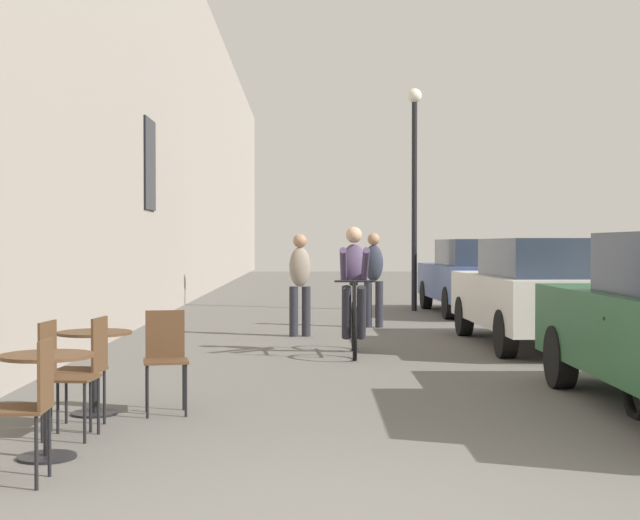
{
  "coord_description": "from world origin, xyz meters",
  "views": [
    {
      "loc": [
        -0.27,
        -4.69,
        1.48
      ],
      "look_at": [
        -0.02,
        10.77,
        1.2
      ],
      "focal_mm": 51.21,
      "sensor_mm": 36.0,
      "label": 1
    }
  ],
  "objects_px": {
    "pedestrian_near": "(300,279)",
    "cafe_table_mid": "(95,354)",
    "parked_car_third": "(477,275)",
    "cafe_table_near": "(47,383)",
    "cafe_chair_mid_toward_street": "(87,364)",
    "street_lamp": "(414,170)",
    "cafe_chair_near_toward_street": "(29,400)",
    "pedestrian_mid": "(374,274)",
    "cafe_chair_mid_toward_wall": "(166,354)",
    "cafe_chair_near_toward_wall": "(61,370)",
    "parked_car_second": "(541,291)",
    "cyclist_on_bicycle": "(354,294)"
  },
  "relations": [
    {
      "from": "pedestrian_near",
      "to": "pedestrian_mid",
      "type": "xyz_separation_m",
      "value": [
        1.29,
        1.55,
        0.02
      ]
    },
    {
      "from": "cafe_chair_near_toward_wall",
      "to": "cafe_chair_mid_toward_street",
      "type": "distance_m",
      "value": 0.4
    },
    {
      "from": "cafe_chair_near_toward_wall",
      "to": "pedestrian_near",
      "type": "distance_m",
      "value": 7.82
    },
    {
      "from": "cafe_chair_mid_toward_wall",
      "to": "cyclist_on_bicycle",
      "type": "xyz_separation_m",
      "value": [
        1.88,
        4.25,
        0.29
      ]
    },
    {
      "from": "cyclist_on_bicycle",
      "to": "parked_car_second",
      "type": "bearing_deg",
      "value": 16.7
    },
    {
      "from": "cafe_chair_mid_toward_street",
      "to": "cafe_chair_near_toward_street",
      "type": "bearing_deg",
      "value": -88.44
    },
    {
      "from": "pedestrian_mid",
      "to": "parked_car_third",
      "type": "xyz_separation_m",
      "value": [
        2.42,
        3.05,
        -0.13
      ]
    },
    {
      "from": "pedestrian_near",
      "to": "pedestrian_mid",
      "type": "distance_m",
      "value": 2.02
    },
    {
      "from": "cafe_chair_near_toward_wall",
      "to": "pedestrian_mid",
      "type": "distance_m",
      "value": 9.67
    },
    {
      "from": "pedestrian_near",
      "to": "cafe_table_mid",
      "type": "bearing_deg",
      "value": -104.69
    },
    {
      "from": "cafe_chair_near_toward_street",
      "to": "cyclist_on_bicycle",
      "type": "relative_size",
      "value": 0.51
    },
    {
      "from": "street_lamp",
      "to": "cafe_table_near",
      "type": "bearing_deg",
      "value": -106.89
    },
    {
      "from": "cafe_chair_near_toward_wall",
      "to": "cafe_chair_mid_toward_street",
      "type": "xyz_separation_m",
      "value": [
        0.11,
        0.39,
        0.0
      ]
    },
    {
      "from": "cafe_table_mid",
      "to": "street_lamp",
      "type": "relative_size",
      "value": 0.15
    },
    {
      "from": "cafe_table_near",
      "to": "parked_car_second",
      "type": "bearing_deg",
      "value": 52.58
    },
    {
      "from": "cafe_table_near",
      "to": "pedestrian_mid",
      "type": "relative_size",
      "value": 0.43
    },
    {
      "from": "cafe_chair_near_toward_street",
      "to": "parked_car_second",
      "type": "bearing_deg",
      "value": 55.51
    },
    {
      "from": "cafe_chair_mid_toward_street",
      "to": "parked_car_third",
      "type": "height_order",
      "value": "parked_car_third"
    },
    {
      "from": "cafe_chair_mid_toward_wall",
      "to": "parked_car_third",
      "type": "bearing_deg",
      "value": 66.53
    },
    {
      "from": "cafe_chair_near_toward_wall",
      "to": "parked_car_third",
      "type": "bearing_deg",
      "value": 65.83
    },
    {
      "from": "cafe_chair_near_toward_street",
      "to": "cafe_chair_mid_toward_wall",
      "type": "relative_size",
      "value": 1.0
    },
    {
      "from": "cafe_chair_near_toward_street",
      "to": "cafe_chair_mid_toward_street",
      "type": "bearing_deg",
      "value": 91.56
    },
    {
      "from": "cafe_chair_mid_toward_street",
      "to": "pedestrian_mid",
      "type": "xyz_separation_m",
      "value": [
        2.96,
        8.77,
        0.42
      ]
    },
    {
      "from": "cafe_table_near",
      "to": "cafe_chair_mid_toward_street",
      "type": "bearing_deg",
      "value": 88.35
    },
    {
      "from": "cyclist_on_bicycle",
      "to": "cafe_table_mid",
      "type": "bearing_deg",
      "value": -119.84
    },
    {
      "from": "pedestrian_near",
      "to": "parked_car_second",
      "type": "distance_m",
      "value": 3.79
    },
    {
      "from": "cafe_chair_mid_toward_street",
      "to": "street_lamp",
      "type": "relative_size",
      "value": 0.18
    },
    {
      "from": "street_lamp",
      "to": "cafe_table_mid",
      "type": "bearing_deg",
      "value": -109.19
    },
    {
      "from": "cafe_chair_mid_toward_street",
      "to": "cafe_chair_mid_toward_wall",
      "type": "xyz_separation_m",
      "value": [
        0.53,
        0.66,
        0.0
      ]
    },
    {
      "from": "pedestrian_near",
      "to": "street_lamp",
      "type": "distance_m",
      "value": 6.44
    },
    {
      "from": "parked_car_third",
      "to": "parked_car_second",
      "type": "bearing_deg",
      "value": -92.12
    },
    {
      "from": "cafe_table_near",
      "to": "cafe_chair_mid_toward_street",
      "type": "distance_m",
      "value": 1.03
    },
    {
      "from": "cafe_table_near",
      "to": "cafe_chair_near_toward_wall",
      "type": "xyz_separation_m",
      "value": [
        -0.08,
        0.65,
        -0.0
      ]
    },
    {
      "from": "cafe_chair_mid_toward_wall",
      "to": "cafe_chair_near_toward_wall",
      "type": "bearing_deg",
      "value": -121.11
    },
    {
      "from": "cafe_chair_mid_toward_street",
      "to": "street_lamp",
      "type": "height_order",
      "value": "street_lamp"
    },
    {
      "from": "cafe_table_near",
      "to": "cafe_chair_near_toward_street",
      "type": "bearing_deg",
      "value": -83.42
    },
    {
      "from": "pedestrian_mid",
      "to": "street_lamp",
      "type": "xyz_separation_m",
      "value": [
        1.2,
        3.97,
        2.17
      ]
    },
    {
      "from": "cafe_table_mid",
      "to": "pedestrian_mid",
      "type": "bearing_deg",
      "value": 69.67
    },
    {
      "from": "cafe_chair_near_toward_street",
      "to": "pedestrian_near",
      "type": "xyz_separation_m",
      "value": [
        1.62,
        8.91,
        0.4
      ]
    },
    {
      "from": "cafe_chair_near_toward_street",
      "to": "parked_car_third",
      "type": "distance_m",
      "value": 14.53
    },
    {
      "from": "cafe_chair_near_toward_wall",
      "to": "cafe_chair_mid_toward_wall",
      "type": "bearing_deg",
      "value": 58.89
    },
    {
      "from": "parked_car_second",
      "to": "cafe_chair_near_toward_street",
      "type": "bearing_deg",
      "value": -124.49
    },
    {
      "from": "pedestrian_near",
      "to": "street_lamp",
      "type": "bearing_deg",
      "value": 65.73
    },
    {
      "from": "cafe_table_mid",
      "to": "cafe_chair_mid_toward_street",
      "type": "height_order",
      "value": "cafe_chair_mid_toward_street"
    },
    {
      "from": "cafe_chair_near_toward_wall",
      "to": "pedestrian_near",
      "type": "xyz_separation_m",
      "value": [
        1.77,
        7.61,
        0.4
      ]
    },
    {
      "from": "cafe_table_mid",
      "to": "cafe_chair_mid_toward_street",
      "type": "xyz_separation_m",
      "value": [
        0.08,
        -0.59,
        -0.0
      ]
    },
    {
      "from": "cafe_table_near",
      "to": "cafe_table_mid",
      "type": "distance_m",
      "value": 1.62
    },
    {
      "from": "cafe_table_mid",
      "to": "parked_car_third",
      "type": "height_order",
      "value": "parked_car_third"
    },
    {
      "from": "cyclist_on_bicycle",
      "to": "pedestrian_near",
      "type": "relative_size",
      "value": 1.08
    },
    {
      "from": "cafe_chair_near_toward_wall",
      "to": "cafe_table_mid",
      "type": "height_order",
      "value": "cafe_chair_near_toward_wall"
    }
  ]
}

